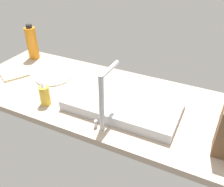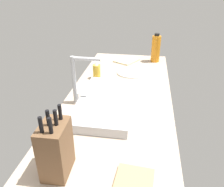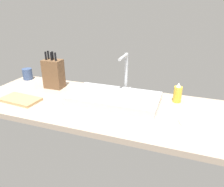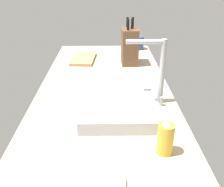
{
  "view_description": "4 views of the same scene",
  "coord_description": "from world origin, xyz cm",
  "px_view_note": "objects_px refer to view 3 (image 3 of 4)",
  "views": [
    {
      "loc": [
        -41.41,
        100.04,
        79.89
      ],
      "look_at": [
        4.82,
        4.8,
        10.17
      ],
      "focal_mm": 38.84,
      "sensor_mm": 36.0,
      "label": 1
    },
    {
      "loc": [
        -117.02,
        -15.88,
        72.85
      ],
      "look_at": [
        -2.4,
        2.39,
        12.27
      ],
      "focal_mm": 36.88,
      "sensor_mm": 36.0,
      "label": 2
    },
    {
      "loc": [
        40.04,
        -116.05,
        63.5
      ],
      "look_at": [
        -2.9,
        3.35,
        10.35
      ],
      "focal_mm": 34.29,
      "sensor_mm": 36.0,
      "label": 3
    },
    {
      "loc": [
        111.0,
        1.43,
        59.74
      ],
      "look_at": [
        4.41,
        3.46,
        10.05
      ],
      "focal_mm": 44.18,
      "sensor_mm": 36.0,
      "label": 4
    }
  ],
  "objects_px": {
    "cutting_board": "(20,100)",
    "sink_basin": "(114,98)",
    "coffee_mug": "(28,74)",
    "soap_bottle": "(178,94)",
    "faucet": "(125,70)",
    "dinner_plate": "(200,122)",
    "knife_block": "(54,74)"
  },
  "relations": [
    {
      "from": "faucet",
      "to": "coffee_mug",
      "type": "distance_m",
      "value": 0.89
    },
    {
      "from": "coffee_mug",
      "to": "faucet",
      "type": "bearing_deg",
      "value": -0.92
    },
    {
      "from": "dinner_plate",
      "to": "coffee_mug",
      "type": "relative_size",
      "value": 2.38
    },
    {
      "from": "knife_block",
      "to": "coffee_mug",
      "type": "xyz_separation_m",
      "value": [
        -0.33,
        0.09,
        -0.06
      ]
    },
    {
      "from": "faucet",
      "to": "dinner_plate",
      "type": "xyz_separation_m",
      "value": [
        0.51,
        -0.28,
        -0.17
      ]
    },
    {
      "from": "faucet",
      "to": "soap_bottle",
      "type": "relative_size",
      "value": 2.16
    },
    {
      "from": "knife_block",
      "to": "dinner_plate",
      "type": "xyz_separation_m",
      "value": [
        1.05,
        -0.2,
        -0.11
      ]
    },
    {
      "from": "knife_block",
      "to": "soap_bottle",
      "type": "distance_m",
      "value": 0.92
    },
    {
      "from": "knife_block",
      "to": "soap_bottle",
      "type": "height_order",
      "value": "knife_block"
    },
    {
      "from": "sink_basin",
      "to": "dinner_plate",
      "type": "relative_size",
      "value": 2.6
    },
    {
      "from": "faucet",
      "to": "cutting_board",
      "type": "height_order",
      "value": "faucet"
    },
    {
      "from": "dinner_plate",
      "to": "soap_bottle",
      "type": "bearing_deg",
      "value": 119.35
    },
    {
      "from": "cutting_board",
      "to": "coffee_mug",
      "type": "relative_size",
      "value": 2.79
    },
    {
      "from": "faucet",
      "to": "coffee_mug",
      "type": "bearing_deg",
      "value": 179.08
    },
    {
      "from": "sink_basin",
      "to": "knife_block",
      "type": "xyz_separation_m",
      "value": [
        -0.52,
        0.09,
        0.09
      ]
    },
    {
      "from": "faucet",
      "to": "coffee_mug",
      "type": "height_order",
      "value": "faucet"
    },
    {
      "from": "soap_bottle",
      "to": "dinner_plate",
      "type": "bearing_deg",
      "value": -60.65
    },
    {
      "from": "sink_basin",
      "to": "knife_block",
      "type": "distance_m",
      "value": 0.54
    },
    {
      "from": "sink_basin",
      "to": "knife_block",
      "type": "relative_size",
      "value": 2.09
    },
    {
      "from": "faucet",
      "to": "knife_block",
      "type": "distance_m",
      "value": 0.55
    },
    {
      "from": "cutting_board",
      "to": "sink_basin",
      "type": "bearing_deg",
      "value": 18.38
    },
    {
      "from": "coffee_mug",
      "to": "sink_basin",
      "type": "bearing_deg",
      "value": -12.19
    },
    {
      "from": "sink_basin",
      "to": "coffee_mug",
      "type": "relative_size",
      "value": 6.18
    },
    {
      "from": "sink_basin",
      "to": "knife_block",
      "type": "bearing_deg",
      "value": 169.74
    },
    {
      "from": "cutting_board",
      "to": "coffee_mug",
      "type": "distance_m",
      "value": 0.46
    },
    {
      "from": "soap_bottle",
      "to": "coffee_mug",
      "type": "height_order",
      "value": "soap_bottle"
    },
    {
      "from": "dinner_plate",
      "to": "coffee_mug",
      "type": "bearing_deg",
      "value": 168.16
    },
    {
      "from": "sink_basin",
      "to": "faucet",
      "type": "relative_size",
      "value": 2.02
    },
    {
      "from": "faucet",
      "to": "soap_bottle",
      "type": "distance_m",
      "value": 0.39
    },
    {
      "from": "sink_basin",
      "to": "coffee_mug",
      "type": "xyz_separation_m",
      "value": [
        -0.85,
        0.18,
        0.02
      ]
    },
    {
      "from": "cutting_board",
      "to": "dinner_plate",
      "type": "bearing_deg",
      "value": 4.75
    },
    {
      "from": "soap_bottle",
      "to": "sink_basin",
      "type": "bearing_deg",
      "value": -160.02
    }
  ]
}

